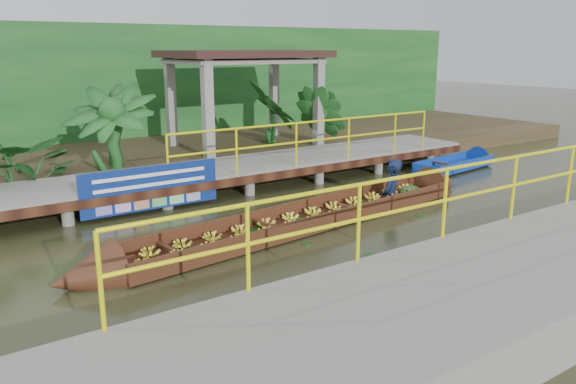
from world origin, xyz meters
TOP-DOWN VIEW (x-y plane):
  - ground at (0.00, 0.00)m, footprint 80.00×80.00m
  - land_strip at (0.00, 7.50)m, footprint 30.00×8.00m
  - far_dock at (0.02, 3.43)m, footprint 16.00×2.06m
  - near_dock at (1.00, -4.20)m, footprint 18.00×2.40m
  - pavilion at (3.00, 6.30)m, footprint 4.40×3.00m
  - foliage_backdrop at (0.00, 10.00)m, footprint 30.00×0.80m
  - vendor_boat at (1.15, 0.14)m, footprint 9.62×1.97m
  - moored_blue_boat at (7.74, 1.93)m, footprint 3.20×1.18m
  - blue_banner at (-1.40, 2.48)m, footprint 2.86×0.04m
  - tropical_plants at (-1.56, 5.30)m, footprint 14.55×1.55m

SIDE VIEW (x-z plane):
  - ground at x=0.00m, z-range 0.00..0.00m
  - moored_blue_boat at x=7.74m, z-range -0.24..0.51m
  - land_strip at x=0.00m, z-range 0.00..0.45m
  - vendor_boat at x=1.15m, z-range -0.84..1.36m
  - near_dock at x=1.00m, z-range -0.56..1.16m
  - far_dock at x=0.02m, z-range -0.35..1.30m
  - blue_banner at x=-1.40m, z-range 0.11..1.00m
  - tropical_plants at x=-1.56m, z-range 0.45..2.39m
  - foliage_backdrop at x=0.00m, z-range 0.00..4.00m
  - pavilion at x=3.00m, z-range 1.32..4.32m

